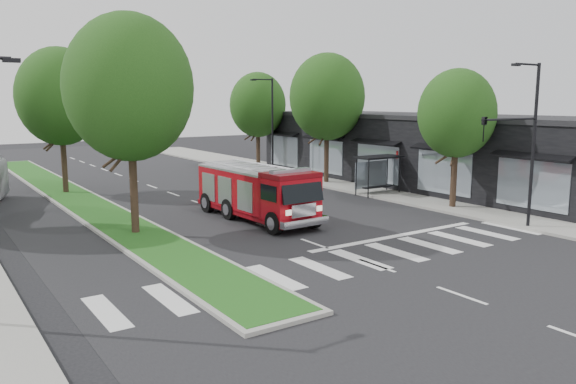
{
  "coord_description": "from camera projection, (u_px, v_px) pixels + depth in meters",
  "views": [
    {
      "loc": [
        -14.39,
        -19.3,
        6.28
      ],
      "look_at": [
        0.8,
        3.28,
        1.8
      ],
      "focal_mm": 35.0,
      "sensor_mm": 36.0,
      "label": 1
    }
  ],
  "objects": [
    {
      "name": "tree_median_far",
      "position": [
        60.0,
        97.0,
        36.76
      ],
      "size": [
        5.6,
        5.6,
        9.72
      ],
      "color": "black",
      "rests_on": "ground"
    },
    {
      "name": "median",
      "position": [
        73.0,
        197.0,
        36.17
      ],
      "size": [
        3.0,
        50.0,
        0.15
      ],
      "color": "gray",
      "rests_on": "ground"
    },
    {
      "name": "tree_right_near",
      "position": [
        457.0,
        114.0,
        31.83
      ],
      "size": [
        4.4,
        4.4,
        8.05
      ],
      "color": "black",
      "rests_on": "ground"
    },
    {
      "name": "tree_right_mid",
      "position": [
        327.0,
        97.0,
        41.49
      ],
      "size": [
        5.6,
        5.6,
        9.72
      ],
      "color": "black",
      "rests_on": "ground"
    },
    {
      "name": "ground",
      "position": [
        314.0,
        244.0,
        24.75
      ],
      "size": [
        140.0,
        140.0,
        0.0
      ],
      "primitive_type": "plane",
      "color": "black",
      "rests_on": "ground"
    },
    {
      "name": "tree_right_far",
      "position": [
        258.0,
        105.0,
        49.78
      ],
      "size": [
        5.0,
        5.0,
        8.73
      ],
      "color": "black",
      "rests_on": "ground"
    },
    {
      "name": "streetlight_right_far",
      "position": [
        271.0,
        122.0,
        46.09
      ],
      "size": [
        2.11,
        0.2,
        8.0
      ],
      "color": "black",
      "rests_on": "ground"
    },
    {
      "name": "bus_shelter",
      "position": [
        377.0,
        164.0,
        37.26
      ],
      "size": [
        3.2,
        1.6,
        2.61
      ],
      "color": "black",
      "rests_on": "ground"
    },
    {
      "name": "streetlight_right_near",
      "position": [
        523.0,
        134.0,
        26.42
      ],
      "size": [
        4.08,
        0.22,
        8.0
      ],
      "color": "black",
      "rests_on": "ground"
    },
    {
      "name": "fire_engine",
      "position": [
        256.0,
        193.0,
        29.54
      ],
      "size": [
        2.94,
        8.78,
        3.01
      ],
      "rotation": [
        0.0,
        0.0,
        0.03
      ],
      "color": "#62050B",
      "rests_on": "ground"
    },
    {
      "name": "storefront_row",
      "position": [
        418.0,
        151.0,
        41.89
      ],
      "size": [
        8.0,
        30.0,
        5.0
      ],
      "primitive_type": "cube",
      "color": "black",
      "rests_on": "ground"
    },
    {
      "name": "tree_median_near",
      "position": [
        129.0,
        88.0,
        25.25
      ],
      "size": [
        5.8,
        5.8,
        10.16
      ],
      "color": "black",
      "rests_on": "ground"
    },
    {
      "name": "sidewalk_right",
      "position": [
        372.0,
        188.0,
        39.81
      ],
      "size": [
        5.0,
        80.0,
        0.15
      ],
      "primitive_type": "cube",
      "color": "gray",
      "rests_on": "ground"
    }
  ]
}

